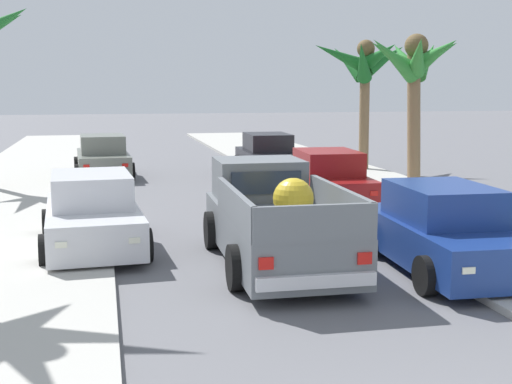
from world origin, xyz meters
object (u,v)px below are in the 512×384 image
Objects in this scene: car_left_far at (103,158)px; car_right_far at (327,180)px; pickup_truck at (274,221)px; car_left_near at (92,214)px; car_right_near at (268,156)px; car_left_mid at (443,231)px; palm_tree_left_back at (363,66)px; palm_tree_left_fore at (414,65)px.

car_right_far is at bearing -51.14° from car_left_far.
pickup_truck is at bearing -117.61° from car_right_far.
car_left_near is 1.00× the size of car_left_far.
car_left_mid is at bearing -90.49° from car_right_near.
pickup_truck is 1.04× the size of palm_tree_left_back.
car_right_far is at bearing -149.45° from palm_tree_left_fore.
palm_tree_left_fore reaches higher than car_left_mid.
car_right_far is at bearing -89.86° from car_right_near.
car_left_near is 11.28m from car_left_far.
palm_tree_left_back is at bearing 3.41° from car_right_near.
car_right_near is 6.05m from car_left_far.
car_left_mid and car_right_far have the same top height.
car_right_near is 6.71m from palm_tree_left_fore.
car_left_mid is 10.12m from palm_tree_left_fore.
car_left_mid is 0.88× the size of palm_tree_left_fore.
palm_tree_left_fore is (3.61, 8.89, 3.20)m from car_left_mid.
car_left_far is 0.88× the size of palm_tree_left_fore.
car_right_far is 0.86× the size of palm_tree_left_back.
palm_tree_left_fore is (9.51, -5.43, 3.20)m from car_left_far.
palm_tree_left_back is (6.70, 12.65, 3.26)m from pickup_truck.
car_left_mid is at bearing -23.55° from pickup_truck.
pickup_truck is 13.46m from car_left_far.
car_right_near is at bearing -176.59° from palm_tree_left_back.
palm_tree_left_back is at bearing 74.30° from car_left_mid.
car_right_near and car_left_mid have the same top height.
pickup_truck is at bearing -28.85° from car_left_near.
car_left_near is at bearing -148.74° from car_right_far.
car_left_near and car_right_near have the same top height.
palm_tree_left_fore is at bearing -29.73° from car_left_far.
car_right_near is at bearing 126.34° from palm_tree_left_fore.
car_left_mid is 6.84m from car_right_far.
car_left_far is 10.36m from palm_tree_left_back.
palm_tree_left_back is (3.78, 0.23, 3.34)m from car_right_near.
car_right_far is at bearing -118.17° from palm_tree_left_back.
car_left_mid is 14.79m from palm_tree_left_back.
palm_tree_left_fore reaches higher than car_right_near.
car_left_far is (-5.90, 14.32, 0.00)m from car_left_mid.
pickup_truck reaches higher than car_left_far.
car_right_far is 5.15m from palm_tree_left_fore.
car_right_near is (6.23, 10.60, 0.00)m from car_left_near.
car_left_far is (-3.09, 13.10, -0.08)m from pickup_truck.
car_left_mid is 1.00× the size of car_left_far.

